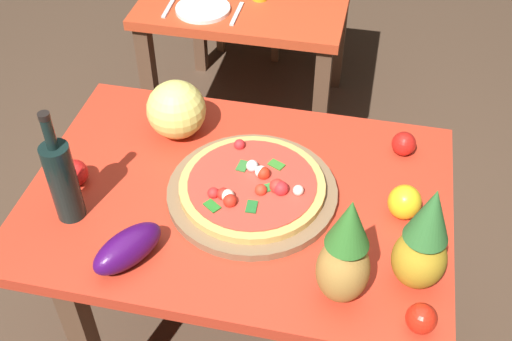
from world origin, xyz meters
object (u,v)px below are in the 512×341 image
eggplant (128,248)px  tomato_at_corner (75,173)px  fork_utensil (170,6)px  knife_utensil (237,14)px  pizza_board (252,192)px  pizza (252,186)px  background_table (252,7)px  tomato_by_bottle (421,319)px  dinner_plate (203,9)px  melon (176,110)px  pineapple_left (345,256)px  bell_pepper (404,202)px  tomato_beside_pepper (404,144)px  pineapple_right (423,243)px  display_table (239,216)px  wine_bottle (62,179)px

eggplant → tomato_at_corner: 0.34m
fork_utensil → knife_utensil: (0.28, 0.00, 0.00)m
pizza_board → fork_utensil: 1.12m
pizza → knife_utensil: (-0.28, 0.97, -0.04)m
background_table → tomato_by_bottle: size_ratio=11.80×
dinner_plate → melon: bearing=-79.9°
pineapple_left → eggplant: pineapple_left is taller
bell_pepper → tomato_beside_pepper: (-0.01, 0.25, -0.01)m
background_table → dinner_plate: dinner_plate is taller
background_table → fork_utensil: size_ratio=4.71×
pineapple_left → bell_pepper: (0.14, 0.30, -0.10)m
pizza → pineapple_right: (0.45, -0.20, 0.10)m
display_table → dinner_plate: dinner_plate is taller
pizza → dinner_plate: bearing=113.3°
display_table → fork_utensil: size_ratio=6.57×
tomato_by_bottle → display_table: bearing=146.5°
pizza_board → tomato_by_bottle: 0.58m
pineapple_right → pizza_board: bearing=156.1°
background_table → tomato_by_bottle: bearing=-64.8°
pizza → dinner_plate: (-0.42, 0.97, -0.03)m
tomato_beside_pepper → pizza_board: bearing=-145.9°
pineapple_right → knife_utensil: 1.39m
pineapple_left → dinner_plate: size_ratio=1.46×
pizza_board → display_table: bearing=179.8°
tomato_beside_pepper → tomato_by_bottle: size_ratio=1.00×
pizza → tomato_beside_pepper: pizza is taller
bell_pepper → tomato_at_corner: bell_pepper is taller
display_table → pineapple_left: size_ratio=3.67×
melon → dinner_plate: (-0.13, 0.75, -0.08)m
pineapple_right → melon: pineapple_right is taller
wine_bottle → tomato_at_corner: 0.15m
pineapple_left → dinner_plate: pineapple_left is taller
wine_bottle → tomato_beside_pepper: (0.87, 0.44, -0.09)m
eggplant → melon: bearing=93.4°
tomato_at_corner → knife_utensil: bearing=77.8°
bell_pepper → fork_utensil: (-0.97, 0.95, -0.04)m
wine_bottle → pineapple_left: bearing=-8.4°
pizza → background_table: bearing=102.6°
wine_bottle → melon: size_ratio=1.91×
wine_bottle → dinner_plate: 1.15m
display_table → eggplant: 0.39m
display_table → pizza: size_ratio=2.92×
display_table → tomato_at_corner: (-0.46, -0.06, 0.13)m
pizza_board → pizza: pizza is taller
pizza → tomato_beside_pepper: bearing=34.3°
display_table → fork_utensil: (-0.52, 0.97, 0.10)m
background_table → eggplant: eggplant is taller
melon → tomato_at_corner: 0.36m
pizza_board → pineapple_left: (0.28, -0.28, 0.13)m
wine_bottle → pineapple_left: size_ratio=1.07×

